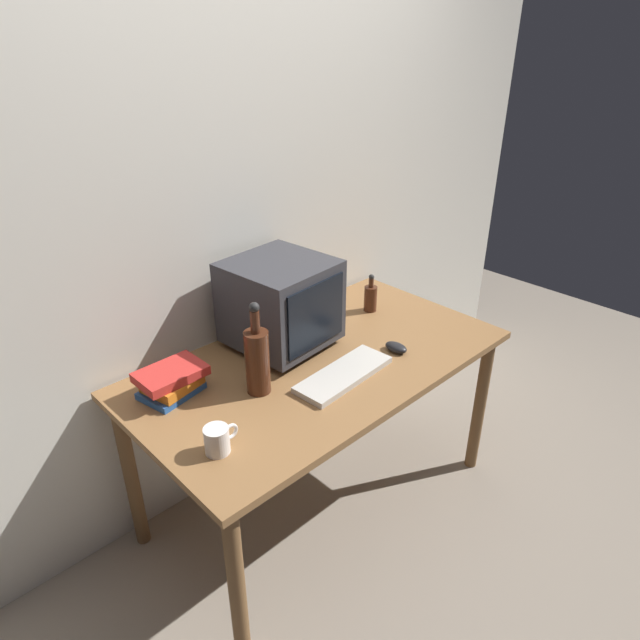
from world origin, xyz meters
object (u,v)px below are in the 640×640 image
computer_mouse (396,347)px  keyboard (344,374)px  crt_monitor (281,303)px  bottle_short (370,297)px  book_stack (171,381)px  bottle_tall (257,359)px  mug (218,440)px

computer_mouse → keyboard: bearing=174.0°
crt_monitor → bottle_short: (0.51, -0.04, -0.13)m
keyboard → computer_mouse: bearing=-7.1°
computer_mouse → bottle_short: bearing=54.7°
computer_mouse → book_stack: book_stack is taller
crt_monitor → bottle_tall: size_ratio=1.17×
computer_mouse → mug: size_ratio=0.83×
keyboard → bottle_tall: size_ratio=1.17×
computer_mouse → bottle_tall: 0.62m
crt_monitor → mug: 0.70m
mug → bottle_short: bearing=16.8°
computer_mouse → book_stack: (-0.82, 0.37, 0.03)m
book_stack → mug: book_stack is taller
crt_monitor → computer_mouse: (0.30, -0.37, -0.17)m
computer_mouse → mug: bearing=177.2°
bottle_short → keyboard: bearing=-148.2°
mug → bottle_tall: bearing=30.7°
keyboard → computer_mouse: size_ratio=4.20×
bottle_short → mug: (-1.08, -0.33, -0.02)m
crt_monitor → computer_mouse: 0.51m
computer_mouse → book_stack: bearing=152.3°
book_stack → mug: (-0.06, -0.38, -0.01)m
book_stack → bottle_tall: bearing=-40.6°
computer_mouse → bottle_tall: bottle_tall is taller
bottle_tall → book_stack: 0.32m
crt_monitor → bottle_short: size_ratio=2.29×
crt_monitor → keyboard: crt_monitor is taller
crt_monitor → computer_mouse: crt_monitor is taller
crt_monitor → book_stack: size_ratio=1.73×
book_stack → mug: 0.38m
bottle_short → book_stack: (-1.02, 0.05, -0.02)m
crt_monitor → keyboard: size_ratio=1.00×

